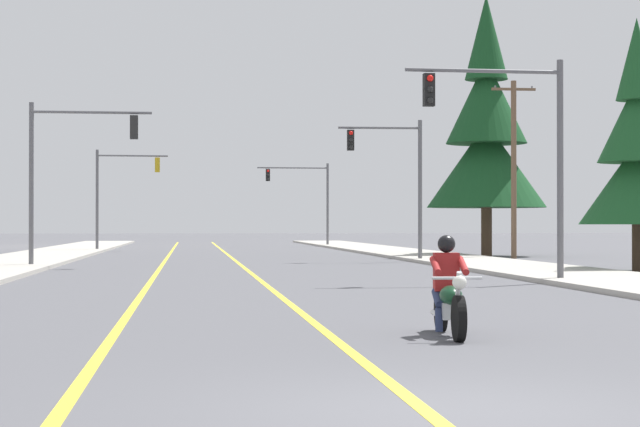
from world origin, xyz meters
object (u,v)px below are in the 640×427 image
object	(u,v)px
traffic_signal_mid_right	(397,170)
traffic_signal_mid_left	(118,185)
traffic_signal_near_right	(516,136)
conifer_tree_right_verge_far	(486,136)
conifer_tree_right_verge_near	(637,155)
utility_pole_right_far	(514,165)
traffic_signal_far_right	(307,191)
motorcycle_with_rider	(449,296)
traffic_signal_near_left	(66,159)

from	to	relation	value
traffic_signal_mid_right	traffic_signal_mid_left	bearing A→B (deg)	121.98
traffic_signal_near_right	conifer_tree_right_verge_far	size ratio (longest dim) A/B	0.46
traffic_signal_mid_left	traffic_signal_near_right	bearing A→B (deg)	-71.43
conifer_tree_right_verge_near	utility_pole_right_far	bearing A→B (deg)	89.90
traffic_signal_far_right	utility_pole_right_far	distance (m)	32.25
utility_pole_right_far	conifer_tree_right_verge_far	size ratio (longest dim) A/B	0.63
motorcycle_with_rider	conifer_tree_right_verge_far	xyz separation A→B (m)	(11.35, 40.47, 5.56)
traffic_signal_mid_right	traffic_signal_near_right	bearing A→B (deg)	-90.13
traffic_signal_mid_right	traffic_signal_mid_left	distance (m)	25.33
traffic_signal_mid_left	traffic_signal_far_right	xyz separation A→B (m)	(13.09, 13.66, 0.06)
motorcycle_with_rider	traffic_signal_near_right	size ratio (longest dim) A/B	0.35
traffic_signal_mid_right	traffic_signal_far_right	world-z (taller)	same
motorcycle_with_rider	conifer_tree_right_verge_near	bearing A→B (deg)	61.54
traffic_signal_near_right	traffic_signal_mid_right	distance (m)	18.33
traffic_signal_near_right	conifer_tree_right_verge_far	distance (m)	26.89
traffic_signal_mid_left	conifer_tree_right_verge_near	size ratio (longest dim) A/B	0.71
motorcycle_with_rider	traffic_signal_mid_right	bearing A→B (deg)	80.82
motorcycle_with_rider	utility_pole_right_far	xyz separation A→B (m)	(11.57, 36.28, 3.85)
traffic_signal_near_left	utility_pole_right_far	size ratio (longest dim) A/B	0.73
traffic_signal_mid_left	conifer_tree_right_verge_far	bearing A→B (deg)	-35.14
traffic_signal_near_right	traffic_signal_near_left	size ratio (longest dim) A/B	1.00
motorcycle_with_rider	traffic_signal_mid_left	distance (m)	54.90
traffic_signal_far_right	conifer_tree_right_verge_near	bearing A→B (deg)	-81.95
traffic_signal_near_left	conifer_tree_right_verge_far	xyz separation A→B (m)	(19.70, 13.21, 2.07)
traffic_signal_mid_left	conifer_tree_right_verge_near	xyz separation A→B (m)	(19.67, -32.90, -0.06)
traffic_signal_near_left	traffic_signal_mid_right	world-z (taller)	same
motorcycle_with_rider	conifer_tree_right_verge_near	distance (m)	24.45
motorcycle_with_rider	traffic_signal_far_right	xyz separation A→B (m)	(4.96, 67.85, 3.54)
traffic_signal_far_right	utility_pole_right_far	xyz separation A→B (m)	(6.61, -31.57, 0.31)
motorcycle_with_rider	traffic_signal_near_right	world-z (taller)	traffic_signal_near_right
traffic_signal_near_right	conifer_tree_right_verge_near	bearing A→B (deg)	47.68
motorcycle_with_rider	traffic_signal_near_right	xyz separation A→B (m)	(5.24, 14.37, 3.49)
traffic_signal_far_right	utility_pole_right_far	bearing A→B (deg)	-78.17
traffic_signal_far_right	traffic_signal_near_left	bearing A→B (deg)	-108.14
traffic_signal_mid_right	conifer_tree_right_verge_far	distance (m)	10.09
motorcycle_with_rider	traffic_signal_mid_left	world-z (taller)	traffic_signal_mid_left
traffic_signal_near_right	traffic_signal_far_right	distance (m)	53.47
conifer_tree_right_verge_near	traffic_signal_mid_left	bearing A→B (deg)	120.87
motorcycle_with_rider	conifer_tree_right_verge_far	world-z (taller)	conifer_tree_right_verge_far
motorcycle_with_rider	traffic_signal_mid_left	xyz separation A→B (m)	(-8.13, 54.19, 3.48)
utility_pole_right_far	conifer_tree_right_verge_far	distance (m)	4.54
traffic_signal_near_right	conifer_tree_right_verge_near	distance (m)	9.35
traffic_signal_mid_right	utility_pole_right_far	xyz separation A→B (m)	(6.28, 3.58, 0.41)
traffic_signal_mid_left	conifer_tree_right_verge_far	distance (m)	23.92
traffic_signal_near_right	traffic_signal_far_right	world-z (taller)	same
traffic_signal_mid_right	conifer_tree_right_verge_far	world-z (taller)	conifer_tree_right_verge_far
motorcycle_with_rider	conifer_tree_right_verge_near	world-z (taller)	conifer_tree_right_verge_near
traffic_signal_near_left	conifer_tree_right_verge_far	size ratio (longest dim) A/B	0.46
traffic_signal_near_left	utility_pole_right_far	bearing A→B (deg)	24.37
traffic_signal_near_left	utility_pole_right_far	xyz separation A→B (m)	(19.91, 9.02, 0.36)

